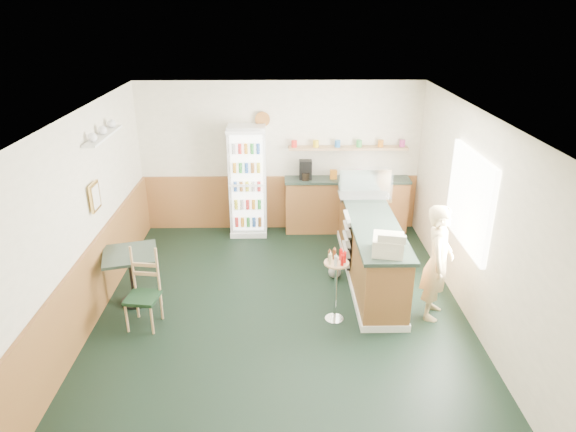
{
  "coord_description": "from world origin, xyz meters",
  "views": [
    {
      "loc": [
        0.01,
        -5.88,
        3.93
      ],
      "look_at": [
        0.11,
        0.6,
        1.21
      ],
      "focal_mm": 32.0,
      "sensor_mm": 36.0,
      "label": 1
    }
  ],
  "objects_px": {
    "display_case": "(365,185)",
    "cash_register": "(388,245)",
    "shopkeeper": "(438,262)",
    "cafe_chair": "(143,285)",
    "cafe_table": "(132,268)",
    "drinks_fridge": "(248,181)",
    "condiment_stand": "(336,276)"
  },
  "relations": [
    {
      "from": "drinks_fridge",
      "to": "display_case",
      "type": "height_order",
      "value": "drinks_fridge"
    },
    {
      "from": "drinks_fridge",
      "to": "cafe_chair",
      "type": "xyz_separation_m",
      "value": [
        -1.2,
        -2.85,
        -0.44
      ]
    },
    {
      "from": "cafe_table",
      "to": "display_case",
      "type": "bearing_deg",
      "value": 22.99
    },
    {
      "from": "condiment_stand",
      "to": "cafe_table",
      "type": "xyz_separation_m",
      "value": [
        -2.77,
        0.47,
        -0.11
      ]
    },
    {
      "from": "cash_register",
      "to": "cafe_chair",
      "type": "relative_size",
      "value": 0.38
    },
    {
      "from": "shopkeeper",
      "to": "cafe_chair",
      "type": "relative_size",
      "value": 1.51
    },
    {
      "from": "shopkeeper",
      "to": "condiment_stand",
      "type": "distance_m",
      "value": 1.34
    },
    {
      "from": "condiment_stand",
      "to": "cafe_table",
      "type": "relative_size",
      "value": 1.15
    },
    {
      "from": "display_case",
      "to": "cafe_chair",
      "type": "bearing_deg",
      "value": -148.45
    },
    {
      "from": "condiment_stand",
      "to": "cafe_table",
      "type": "bearing_deg",
      "value": 170.41
    },
    {
      "from": "cafe_chair",
      "to": "cafe_table",
      "type": "bearing_deg",
      "value": 128.23
    },
    {
      "from": "cafe_chair",
      "to": "shopkeeper",
      "type": "bearing_deg",
      "value": 10.0
    },
    {
      "from": "condiment_stand",
      "to": "cafe_chair",
      "type": "height_order",
      "value": "cafe_chair"
    },
    {
      "from": "shopkeeper",
      "to": "cafe_chair",
      "type": "xyz_separation_m",
      "value": [
        -3.83,
        -0.12,
        -0.25
      ]
    },
    {
      "from": "drinks_fridge",
      "to": "cafe_chair",
      "type": "relative_size",
      "value": 1.88
    },
    {
      "from": "drinks_fridge",
      "to": "cash_register",
      "type": "xyz_separation_m",
      "value": [
        1.92,
        -2.87,
        0.13
      ]
    },
    {
      "from": "display_case",
      "to": "cafe_table",
      "type": "height_order",
      "value": "display_case"
    },
    {
      "from": "cash_register",
      "to": "cafe_chair",
      "type": "distance_m",
      "value": 3.18
    },
    {
      "from": "cash_register",
      "to": "cafe_table",
      "type": "relative_size",
      "value": 0.46
    },
    {
      "from": "cafe_chair",
      "to": "display_case",
      "type": "bearing_deg",
      "value": 39.82
    },
    {
      "from": "cash_register",
      "to": "condiment_stand",
      "type": "xyz_separation_m",
      "value": [
        -0.63,
        0.03,
        -0.46
      ]
    },
    {
      "from": "shopkeeper",
      "to": "cafe_table",
      "type": "relative_size",
      "value": 1.83
    },
    {
      "from": "shopkeeper",
      "to": "cafe_table",
      "type": "height_order",
      "value": "shopkeeper"
    },
    {
      "from": "condiment_stand",
      "to": "display_case",
      "type": "bearing_deg",
      "value": 71.66
    },
    {
      "from": "cash_register",
      "to": "drinks_fridge",
      "type": "bearing_deg",
      "value": 135.89
    },
    {
      "from": "display_case",
      "to": "cash_register",
      "type": "relative_size",
      "value": 2.04
    },
    {
      "from": "shopkeeper",
      "to": "cafe_chair",
      "type": "distance_m",
      "value": 3.83
    },
    {
      "from": "shopkeeper",
      "to": "cafe_chair",
      "type": "bearing_deg",
      "value": 113.95
    },
    {
      "from": "shopkeeper",
      "to": "drinks_fridge",
      "type": "bearing_deg",
      "value": 66.07
    },
    {
      "from": "display_case",
      "to": "shopkeeper",
      "type": "bearing_deg",
      "value": -68.78
    },
    {
      "from": "condiment_stand",
      "to": "drinks_fridge",
      "type": "bearing_deg",
      "value": 114.46
    },
    {
      "from": "drinks_fridge",
      "to": "shopkeeper",
      "type": "bearing_deg",
      "value": -46.15
    }
  ]
}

